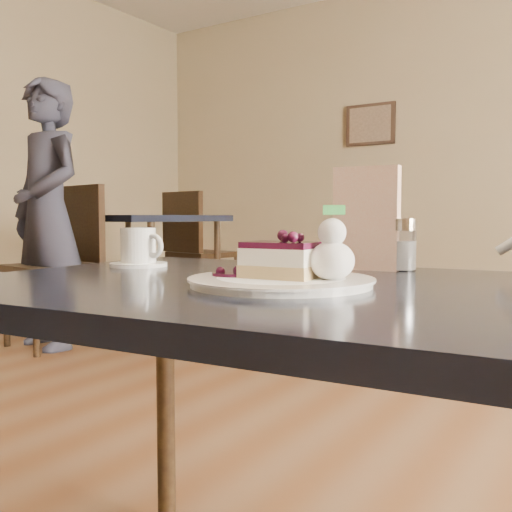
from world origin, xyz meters
The scene contains 11 objects.
main_table centered at (0.20, 0.41, 0.62)m, with size 1.17×0.83×0.70m.
dessert_plate centered at (0.20, 0.37, 0.70)m, with size 0.28×0.28×0.01m, color white.
cheesecake_slice centered at (0.20, 0.37, 0.74)m, with size 0.12×0.09×0.06m.
whipped_cream centered at (0.28, 0.38, 0.74)m, with size 0.07×0.07×0.06m.
berry_sauce centered at (0.12, 0.36, 0.71)m, with size 0.07×0.07×0.01m, color black.
coffee_set centered at (-0.22, 0.49, 0.73)m, with size 0.13×0.12×0.08m.
menu_card centered at (0.21, 0.68, 0.80)m, with size 0.13×0.03×0.20m, color white.
sugar_shaker centered at (0.28, 0.70, 0.75)m, with size 0.06×0.06×0.10m.
napkin_stack centered at (0.03, 0.67, 0.72)m, with size 0.11×0.11×0.05m, color white.
bg_table_far_left centered at (-2.32, 2.61, 0.08)m, with size 1.21×1.97×1.31m.
patron centered at (-2.31, 1.83, 0.82)m, with size 0.60×0.39×1.64m, color #232430.
Camera 1 is at (0.64, -0.38, 0.80)m, focal length 40.00 mm.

